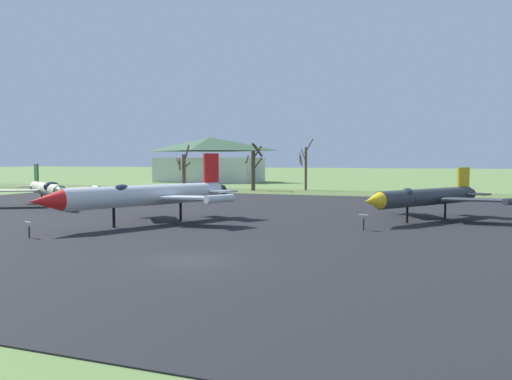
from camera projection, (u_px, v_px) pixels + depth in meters
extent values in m
plane|color=#607F42|center=(191.00, 261.00, 23.15)|extent=(600.00, 600.00, 0.00)
cube|color=black|center=(292.00, 220.00, 38.81)|extent=(89.52, 55.77, 0.05)
cube|color=#526634|center=(359.00, 194.00, 70.54)|extent=(149.52, 12.00, 0.06)
cylinder|color=#33383D|center=(427.00, 197.00, 38.42)|extent=(7.17, 10.27, 1.31)
cone|color=yellow|center=(373.00, 201.00, 34.51)|extent=(1.86, 1.97, 1.20)
cylinder|color=black|center=(468.00, 194.00, 42.01)|extent=(1.16, 1.10, 0.91)
ellipsoid|color=#19232D|center=(407.00, 194.00, 36.89)|extent=(0.91, 1.71, 0.85)
cube|color=#33383D|center=(407.00, 195.00, 41.76)|extent=(4.16, 5.24, 0.12)
cube|color=#33383D|center=(475.00, 200.00, 37.00)|extent=(4.74, 2.40, 0.12)
cylinder|color=#33383D|center=(389.00, 193.00, 44.06)|extent=(1.53, 2.03, 0.49)
cylinder|color=#33383D|center=(512.00, 201.00, 35.56)|extent=(1.53, 2.03, 0.49)
cube|color=yellow|center=(464.00, 177.00, 41.42)|extent=(0.99, 1.44, 1.59)
cube|color=#33383D|center=(450.00, 192.00, 42.42)|extent=(2.22, 2.02, 0.12)
cube|color=#33383D|center=(476.00, 194.00, 40.53)|extent=(2.22, 2.02, 0.12)
cylinder|color=black|center=(407.00, 215.00, 36.98)|extent=(0.17, 0.17, 1.22)
cylinder|color=black|center=(445.00, 211.00, 40.00)|extent=(0.17, 0.17, 1.22)
cylinder|color=black|center=(364.00, 225.00, 33.06)|extent=(0.08, 0.08, 0.80)
cube|color=white|center=(364.00, 217.00, 33.03)|extent=(0.66, 0.35, 0.32)
cylinder|color=silver|center=(149.00, 195.00, 36.39)|extent=(6.64, 12.51, 1.50)
cone|color=red|center=(46.00, 201.00, 30.98)|extent=(2.11, 2.46, 1.38)
cylinder|color=black|center=(219.00, 191.00, 41.27)|extent=(1.30, 1.18, 1.05)
ellipsoid|color=#19232D|center=(122.00, 191.00, 34.77)|extent=(0.97, 1.83, 0.91)
cube|color=silver|center=(147.00, 194.00, 39.69)|extent=(4.26, 4.68, 0.14)
cube|color=silver|center=(193.00, 197.00, 35.64)|extent=(4.48, 2.41, 0.14)
cylinder|color=silver|center=(138.00, 192.00, 41.62)|extent=(1.49, 2.42, 0.56)
cylinder|color=silver|center=(219.00, 199.00, 34.56)|extent=(1.49, 2.42, 0.56)
cube|color=red|center=(211.00, 168.00, 40.57)|extent=(0.76, 1.43, 2.36)
cube|color=silver|center=(198.00, 190.00, 41.56)|extent=(2.69, 2.22, 0.14)
cube|color=silver|center=(222.00, 191.00, 39.53)|extent=(2.69, 2.22, 0.14)
cylinder|color=black|center=(114.00, 218.00, 34.43)|extent=(0.20, 0.20, 1.40)
cylinder|color=black|center=(181.00, 212.00, 38.53)|extent=(0.20, 0.20, 1.40)
cylinder|color=black|center=(29.00, 233.00, 29.75)|extent=(0.08, 0.08, 0.74)
cube|color=white|center=(29.00, 224.00, 29.72)|extent=(0.56, 0.31, 0.33)
cylinder|color=#B7B293|center=(47.00, 189.00, 50.32)|extent=(9.64, 7.28, 1.26)
cone|color=#234C2D|center=(62.00, 192.00, 45.11)|extent=(2.13, 1.98, 1.16)
cylinder|color=black|center=(35.00, 187.00, 54.99)|extent=(1.07, 1.12, 0.88)
ellipsoid|color=#19232D|center=(52.00, 187.00, 48.47)|extent=(1.01, 1.90, 0.95)
cube|color=#B7B293|center=(12.00, 191.00, 49.40)|extent=(5.30, 4.49, 0.12)
cube|color=#B7B293|center=(75.00, 189.00, 52.83)|extent=(3.25, 5.17, 0.12)
cylinder|color=#B7B293|center=(96.00, 188.00, 54.62)|extent=(1.92, 1.54, 0.47)
cube|color=#234C2D|center=(36.00, 173.00, 54.22)|extent=(1.45, 1.08, 1.90)
cube|color=#B7B293|center=(26.00, 186.00, 53.67)|extent=(1.95, 2.08, 0.12)
cube|color=#B7B293|center=(47.00, 186.00, 54.93)|extent=(1.95, 2.08, 0.12)
cylinder|color=black|center=(53.00, 203.00, 48.42)|extent=(0.17, 0.17, 1.17)
cylinder|color=black|center=(42.00, 200.00, 52.36)|extent=(0.17, 0.17, 1.17)
cylinder|color=brown|center=(184.00, 172.00, 81.29)|extent=(0.61, 0.61, 5.71)
cylinder|color=brown|center=(187.00, 165.00, 81.82)|extent=(1.60, 0.65, 1.17)
cylinder|color=brown|center=(180.00, 164.00, 81.09)|extent=(1.08, 1.54, 2.04)
cylinder|color=brown|center=(187.00, 152.00, 81.45)|extent=(1.38, 1.08, 2.20)
cylinder|color=brown|center=(178.00, 163.00, 80.80)|extent=(1.71, 1.73, 1.80)
cylinder|color=#42382D|center=(253.00, 171.00, 77.13)|extent=(0.63, 0.63, 6.25)
cylinder|color=#42382D|center=(257.00, 150.00, 76.18)|extent=(1.41, 2.02, 2.23)
cylinder|color=#42382D|center=(247.00, 159.00, 77.16)|extent=(0.76, 2.11, 1.29)
cylinder|color=#42382D|center=(256.00, 165.00, 77.91)|extent=(2.14, 0.65, 2.36)
cylinder|color=#42382D|center=(258.00, 149.00, 76.41)|extent=(0.83, 1.88, 1.68)
cylinder|color=#42382D|center=(258.00, 152.00, 77.49)|extent=(1.76, 1.23, 1.78)
cylinder|color=brown|center=(306.00, 169.00, 77.82)|extent=(0.39, 0.39, 6.76)
cylinder|color=brown|center=(300.00, 158.00, 77.76)|extent=(0.79, 2.00, 1.75)
cylinder|color=brown|center=(303.00, 155.00, 77.42)|extent=(1.03, 0.86, 1.81)
cylinder|color=brown|center=(309.00, 146.00, 78.21)|extent=(1.66, 0.74, 2.34)
cylinder|color=brown|center=(301.00, 160.00, 77.68)|extent=(0.91, 1.63, 1.72)
cube|color=beige|center=(210.00, 170.00, 110.34)|extent=(21.85, 13.50, 5.29)
pyramid|color=#38563D|center=(210.00, 144.00, 110.00)|extent=(22.94, 14.18, 3.05)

